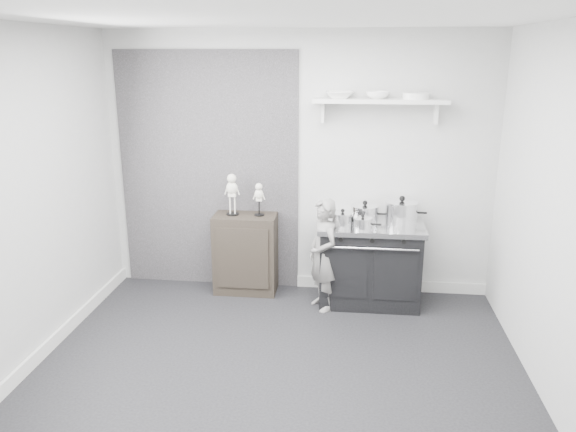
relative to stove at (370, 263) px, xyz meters
name	(u,v)px	position (x,y,z in m)	size (l,w,h in m)	color
ground	(276,375)	(-0.76, -1.48, -0.42)	(4.00, 4.00, 0.00)	black
room_shell	(265,169)	(-0.85, -1.33, 1.22)	(4.02, 3.62, 2.71)	beige
wall_shelf	(380,102)	(0.04, 0.20, 1.59)	(1.30, 0.26, 0.24)	silver
stove	(370,263)	(0.00, 0.00, 0.00)	(1.04, 0.65, 0.84)	black
side_cabinet	(246,253)	(-1.30, 0.13, 0.00)	(0.65, 0.38, 0.85)	black
child	(323,255)	(-0.46, -0.21, 0.14)	(0.41, 0.27, 1.13)	slate
pot_front_left	(343,219)	(-0.28, -0.12, 0.49)	(0.30, 0.21, 0.18)	silver
pot_back_left	(365,213)	(-0.07, 0.12, 0.49)	(0.37, 0.28, 0.21)	silver
pot_back_right	(401,211)	(0.30, 0.11, 0.52)	(0.42, 0.33, 0.27)	silver
pot_front_center	(363,223)	(-0.09, -0.18, 0.47)	(0.27, 0.18, 0.15)	silver
skeleton_full	(232,191)	(-1.43, 0.13, 0.67)	(0.14, 0.09, 0.50)	silver
skeleton_torso	(259,197)	(-1.15, 0.13, 0.62)	(0.11, 0.07, 0.39)	silver
bowl_large	(339,95)	(-0.35, 0.19, 1.65)	(0.28, 0.28, 0.07)	white
bowl_small	(377,95)	(0.01, 0.19, 1.65)	(0.22, 0.22, 0.07)	white
plate_stack	(416,96)	(0.38, 0.19, 1.65)	(0.25, 0.25, 0.06)	white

